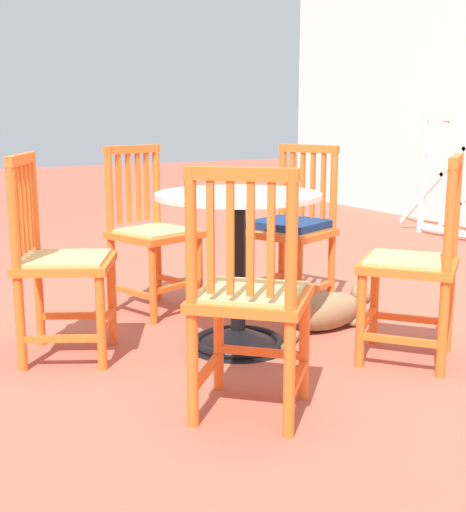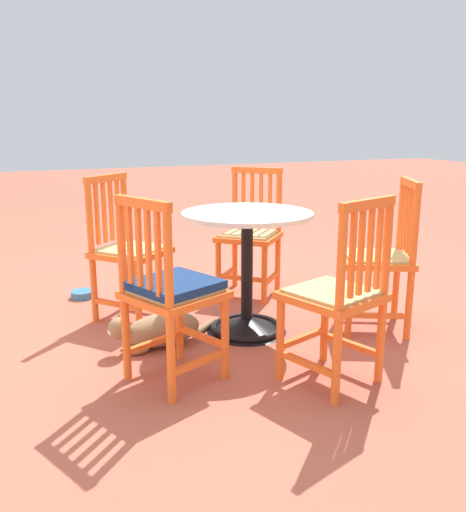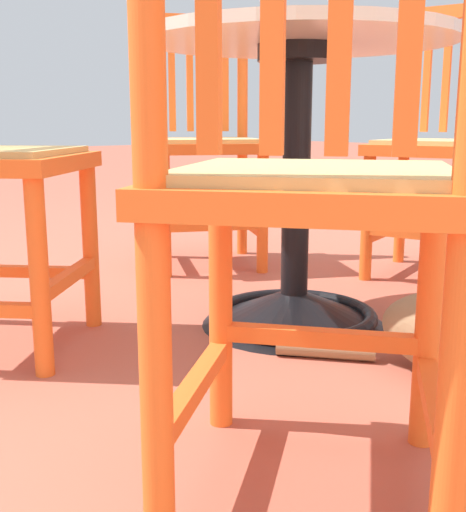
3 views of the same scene
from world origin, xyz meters
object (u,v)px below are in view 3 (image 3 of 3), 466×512
orange_chair_near_fence (440,149)px  orange_chair_tucked_in (205,147)px  orange_chair_by_planter (314,192)px  cafe_table (295,217)px

orange_chair_near_fence → orange_chair_tucked_in: size_ratio=1.00×
orange_chair_near_fence → orange_chair_tucked_in: 0.82m
orange_chair_tucked_in → orange_chair_by_planter: same height
cafe_table → orange_chair_by_planter: (0.54, 0.59, 0.15)m
cafe_table → orange_chair_near_fence: (-0.77, -0.11, 0.15)m
orange_chair_tucked_in → orange_chair_by_planter: 1.56m
cafe_table → orange_chair_tucked_in: orange_chair_tucked_in is taller
cafe_table → orange_chair_tucked_in: (-0.27, -0.76, 0.15)m
cafe_table → orange_chair_tucked_in: bearing=-109.4°
orange_chair_by_planter → cafe_table: bearing=-132.4°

